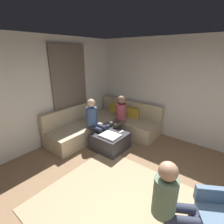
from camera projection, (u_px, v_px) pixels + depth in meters
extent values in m
cube|color=#8C6B4C|center=(130.00, 222.00, 2.46)|extent=(6.00, 6.00, 0.10)
cube|color=silver|center=(196.00, 93.00, 4.15)|extent=(6.00, 0.12, 2.70)
cube|color=silver|center=(20.00, 98.00, 3.71)|extent=(0.12, 6.00, 2.70)
cube|color=#726659|center=(70.00, 92.00, 4.65)|extent=(0.06, 1.10, 2.50)
cube|color=tan|center=(123.00, 207.00, 2.63)|extent=(2.60, 2.20, 0.01)
cube|color=#C6B593|center=(124.00, 124.00, 5.19)|extent=(2.10, 0.85, 0.42)
cube|color=#C6B593|center=(131.00, 108.00, 5.30)|extent=(2.10, 0.14, 0.45)
cube|color=#C6B593|center=(79.00, 133.00, 4.62)|extent=(0.85, 1.70, 0.42)
cube|color=#C6B593|center=(69.00, 115.00, 4.68)|extent=(0.14, 1.70, 0.45)
cube|color=gold|center=(115.00, 109.00, 5.50)|extent=(0.36, 0.12, 0.36)
cube|color=gold|center=(133.00, 114.00, 5.09)|extent=(0.36, 0.12, 0.36)
cube|color=#333338|center=(110.00, 141.00, 4.20)|extent=(0.76, 0.76, 0.42)
cube|color=white|center=(110.00, 136.00, 3.97)|extent=(0.44, 0.36, 0.04)
cylinder|color=#334C72|center=(108.00, 127.00, 4.37)|extent=(0.08, 0.08, 0.10)
cube|color=white|center=(121.00, 132.00, 4.18)|extent=(0.05, 0.15, 0.02)
cube|color=slate|center=(217.00, 195.00, 2.24)|extent=(0.52, 0.36, 0.22)
cylinder|color=brown|center=(115.00, 135.00, 4.48)|extent=(0.12, 0.12, 0.42)
cylinder|color=brown|center=(109.00, 133.00, 4.58)|extent=(0.12, 0.12, 0.42)
cylinder|color=brown|center=(119.00, 124.00, 4.53)|extent=(0.12, 0.40, 0.12)
cylinder|color=brown|center=(114.00, 122.00, 4.64)|extent=(0.12, 0.40, 0.12)
cylinder|color=#993F4C|center=(121.00, 112.00, 4.65)|extent=(0.28, 0.28, 0.50)
sphere|color=#8C664C|center=(121.00, 100.00, 4.53)|extent=(0.22, 0.22, 0.22)
cylinder|color=#2D3347|center=(106.00, 138.00, 4.34)|extent=(0.12, 0.12, 0.42)
cylinder|color=#2D3347|center=(101.00, 141.00, 4.21)|extent=(0.12, 0.12, 0.42)
cylinder|color=#2D3347|center=(100.00, 126.00, 4.37)|extent=(0.40, 0.12, 0.12)
cylinder|color=#2D3347|center=(95.00, 129.00, 4.24)|extent=(0.40, 0.12, 0.12)
cylinder|color=#3F598C|center=(92.00, 117.00, 4.34)|extent=(0.28, 0.28, 0.50)
sphere|color=#D8AD8C|center=(91.00, 103.00, 4.21)|extent=(0.22, 0.22, 0.22)
cylinder|color=#2D3347|center=(178.00, 208.00, 2.11)|extent=(0.40, 0.31, 0.12)
cylinder|color=#2D3347|center=(181.00, 221.00, 1.94)|extent=(0.40, 0.31, 0.12)
cylinder|color=#597259|center=(165.00, 197.00, 1.96)|extent=(0.28, 0.28, 0.50)
sphere|color=tan|center=(168.00, 171.00, 1.84)|extent=(0.22, 0.22, 0.22)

